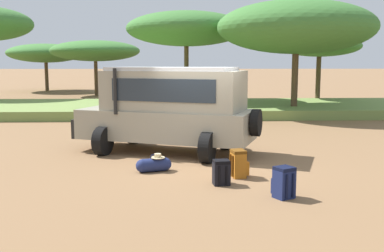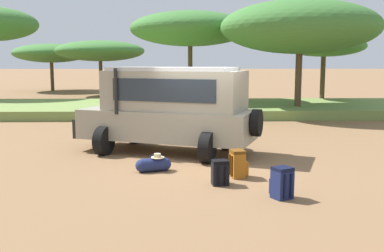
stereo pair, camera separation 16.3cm
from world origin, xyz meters
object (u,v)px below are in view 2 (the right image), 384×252
at_px(backpack_cluster_center, 282,183).
at_px(acacia_tree_centre_back, 100,51).
at_px(safari_vehicle, 171,108).
at_px(acacia_tree_left_mid, 51,53).
at_px(acacia_tree_far_right, 300,27).
at_px(backpack_near_rear_wheel, 238,164).
at_px(backpack_beside_front_wheel, 220,173).
at_px(duffel_bag_low_black_case, 154,164).
at_px(acacia_tree_distant_right, 324,46).
at_px(acacia_tree_right_mid, 190,29).

height_order(backpack_cluster_center, acacia_tree_centre_back, acacia_tree_centre_back).
bearing_deg(safari_vehicle, backpack_cluster_center, -63.68).
bearing_deg(safari_vehicle, acacia_tree_left_mid, 111.94).
distance_m(acacia_tree_left_mid, acacia_tree_far_right, 25.56).
bearing_deg(backpack_near_rear_wheel, backpack_beside_front_wheel, -126.75).
bearing_deg(backpack_beside_front_wheel, acacia_tree_far_right, 68.60).
distance_m(backpack_beside_front_wheel, duffel_bag_low_black_case, 1.91).
bearing_deg(acacia_tree_far_right, acacia_tree_distant_right, 60.61).
distance_m(backpack_near_rear_wheel, acacia_tree_left_mid, 33.38).
bearing_deg(backpack_beside_front_wheel, acacia_tree_left_mid, 111.49).
xyz_separation_m(safari_vehicle, acacia_tree_far_right, (5.97, 8.91, 2.92)).
bearing_deg(acacia_tree_centre_back, safari_vehicle, -75.15).
bearing_deg(acacia_tree_centre_back, backpack_near_rear_wheel, -73.43).
height_order(backpack_beside_front_wheel, acacia_tree_far_right, acacia_tree_far_right).
bearing_deg(acacia_tree_right_mid, backpack_cluster_center, -85.45).
bearing_deg(acacia_tree_distant_right, backpack_cluster_center, -109.58).
bearing_deg(acacia_tree_centre_back, backpack_cluster_center, -73.11).
distance_m(duffel_bag_low_black_case, acacia_tree_distant_right, 18.66).
height_order(acacia_tree_left_mid, acacia_tree_distant_right, acacia_tree_left_mid).
relative_size(safari_vehicle, duffel_bag_low_black_case, 6.44).
bearing_deg(backpack_cluster_center, backpack_beside_front_wheel, 138.09).
height_order(backpack_cluster_center, acacia_tree_right_mid, acacia_tree_right_mid).
xyz_separation_m(backpack_cluster_center, acacia_tree_right_mid, (-1.39, 17.40, 4.11)).
bearing_deg(duffel_bag_low_black_case, acacia_tree_centre_back, 102.70).
relative_size(safari_vehicle, acacia_tree_distant_right, 1.07).
bearing_deg(backpack_beside_front_wheel, acacia_tree_right_mid, 91.01).
relative_size(backpack_near_rear_wheel, duffel_bag_low_black_case, 0.74).
bearing_deg(acacia_tree_left_mid, safari_vehicle, -68.06).
bearing_deg(backpack_beside_front_wheel, backpack_cluster_center, -41.91).
distance_m(safari_vehicle, backpack_cluster_center, 5.08).
relative_size(backpack_cluster_center, acacia_tree_centre_back, 0.09).
distance_m(backpack_cluster_center, acacia_tree_right_mid, 17.94).
xyz_separation_m(duffel_bag_low_black_case, acacia_tree_left_mid, (-10.84, 30.10, 3.17)).
height_order(backpack_beside_front_wheel, acacia_tree_centre_back, acacia_tree_centre_back).
relative_size(acacia_tree_right_mid, acacia_tree_far_right, 0.90).
relative_size(acacia_tree_far_right, acacia_tree_distant_right, 1.50).
distance_m(acacia_tree_left_mid, acacia_tree_right_mid, 19.16).
bearing_deg(backpack_cluster_center, acacia_tree_right_mid, 94.55).
xyz_separation_m(acacia_tree_left_mid, acacia_tree_far_right, (17.18, -18.91, 0.87)).
distance_m(safari_vehicle, backpack_near_rear_wheel, 3.42).
distance_m(backpack_cluster_center, acacia_tree_distant_right, 19.54).
relative_size(safari_vehicle, backpack_near_rear_wheel, 8.68).
height_order(safari_vehicle, duffel_bag_low_black_case, safari_vehicle).
bearing_deg(duffel_bag_low_black_case, acacia_tree_distant_right, 60.52).
xyz_separation_m(safari_vehicle, backpack_near_rear_wheel, (1.57, -2.87, -0.99)).
relative_size(duffel_bag_low_black_case, acacia_tree_far_right, 0.11).
xyz_separation_m(acacia_tree_left_mid, acacia_tree_centre_back, (5.34, -5.68, 0.07)).
bearing_deg(acacia_tree_right_mid, safari_vehicle, -93.64).
height_order(safari_vehicle, acacia_tree_right_mid, acacia_tree_right_mid).
bearing_deg(backpack_beside_front_wheel, safari_vehicle, 107.74).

